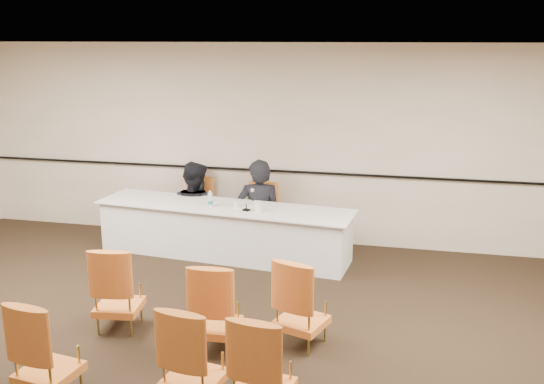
{
  "coord_description": "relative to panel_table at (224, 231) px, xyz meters",
  "views": [
    {
      "loc": [
        1.85,
        -4.82,
        3.08
      ],
      "look_at": [
        0.16,
        2.6,
        1.12
      ],
      "focal_mm": 40.0,
      "sensor_mm": 36.0,
      "label": 1
    }
  ],
  "objects": [
    {
      "name": "aud_chair_back_right",
      "position": [
        1.46,
        -3.61,
        0.1
      ],
      "size": [
        0.56,
        0.56,
        0.95
      ],
      "primitive_type": null,
      "rotation": [
        0.0,
        0.0,
        -0.13
      ],
      "color": "orange",
      "rests_on": "ground"
    },
    {
      "name": "microphone",
      "position": [
        0.38,
        -0.17,
        0.52
      ],
      "size": [
        0.17,
        0.23,
        0.29
      ],
      "primitive_type": null,
      "rotation": [
        0.0,
        0.0,
        -0.33
      ],
      "color": "black",
      "rests_on": "panel_table"
    },
    {
      "name": "aud_chair_front_mid",
      "position": [
        0.74,
        -2.62,
        0.1
      ],
      "size": [
        0.52,
        0.52,
        0.95
      ],
      "primitive_type": null,
      "rotation": [
        0.0,
        0.0,
        0.05
      ],
      "color": "orange",
      "rests_on": "ground"
    },
    {
      "name": "aud_chair_back_mid",
      "position": [
        0.85,
        -3.59,
        0.1
      ],
      "size": [
        0.58,
        0.58,
        0.95
      ],
      "primitive_type": null,
      "rotation": [
        0.0,
        0.0,
        -0.17
      ],
      "color": "orange",
      "rests_on": "ground"
    },
    {
      "name": "aud_chair_back_left",
      "position": [
        -0.42,
        -3.76,
        0.1
      ],
      "size": [
        0.57,
        0.57,
        0.95
      ],
      "primitive_type": null,
      "rotation": [
        0.0,
        0.0,
        -0.15
      ],
      "color": "orange",
      "rests_on": "ground"
    },
    {
      "name": "wall_rail",
      "position": [
        0.66,
        0.86,
        0.73
      ],
      "size": [
        9.8,
        0.04,
        0.03
      ],
      "primitive_type": "cube",
      "color": "black",
      "rests_on": "wall_back"
    },
    {
      "name": "panelist_main_chair",
      "position": [
        0.39,
        0.52,
        0.1
      ],
      "size": [
        0.55,
        0.55,
        0.95
      ],
      "primitive_type": null,
      "rotation": [
        0.0,
        0.0,
        -0.11
      ],
      "color": "orange",
      "rests_on": "ground"
    },
    {
      "name": "panelist_second_chair",
      "position": [
        -0.66,
        0.63,
        0.1
      ],
      "size": [
        0.55,
        0.55,
        0.95
      ],
      "primitive_type": null,
      "rotation": [
        0.0,
        0.0,
        -0.11
      ],
      "color": "orange",
      "rests_on": "ground"
    },
    {
      "name": "panel_table",
      "position": [
        0.0,
        0.0,
        0.0
      ],
      "size": [
        3.8,
        1.25,
        0.75
      ],
      "primitive_type": null,
      "rotation": [
        0.0,
        0.0,
        -0.11
      ],
      "color": "silver",
      "rests_on": "ground"
    },
    {
      "name": "coffee_cup",
      "position": [
        0.56,
        -0.19,
        0.44
      ],
      "size": [
        0.1,
        0.1,
        0.14
      ],
      "primitive_type": "cylinder",
      "rotation": [
        0.0,
        0.0,
        0.07
      ],
      "color": "white",
      "rests_on": "panel_table"
    },
    {
      "name": "water_bottle",
      "position": [
        -0.16,
        -0.09,
        0.49
      ],
      "size": [
        0.09,
        0.09,
        0.23
      ],
      "primitive_type": null,
      "rotation": [
        0.0,
        0.0,
        -0.35
      ],
      "color": "teal",
      "rests_on": "panel_table"
    },
    {
      "name": "panelist_second",
      "position": [
        -0.66,
        0.63,
        -0.01
      ],
      "size": [
        1.02,
        0.92,
        1.73
      ],
      "primitive_type": "imported",
      "rotation": [
        0.0,
        0.0,
        2.77
      ],
      "color": "black",
      "rests_on": "ground"
    },
    {
      "name": "floor",
      "position": [
        0.66,
        -3.1,
        -0.37
      ],
      "size": [
        10.0,
        10.0,
        0.0
      ],
      "primitive_type": "plane",
      "color": "black",
      "rests_on": "ground"
    },
    {
      "name": "wall_back",
      "position": [
        0.66,
        0.9,
        1.13
      ],
      "size": [
        10.0,
        0.04,
        3.0
      ],
      "primitive_type": "cube",
      "color": "beige",
      "rests_on": "ground"
    },
    {
      "name": "panelist_main",
      "position": [
        0.39,
        0.52,
        0.03
      ],
      "size": [
        0.76,
        0.58,
        1.88
      ],
      "primitive_type": "imported",
      "rotation": [
        0.0,
        0.0,
        3.34
      ],
      "color": "black",
      "rests_on": "ground"
    },
    {
      "name": "papers",
      "position": [
        0.31,
        -0.03,
        0.38
      ],
      "size": [
        0.36,
        0.31,
        0.0
      ],
      "primitive_type": "cube",
      "rotation": [
        0.0,
        0.0,
        0.38
      ],
      "color": "white",
      "rests_on": "panel_table"
    },
    {
      "name": "drinking_glass",
      "position": [
        0.21,
        -0.05,
        0.42
      ],
      "size": [
        0.09,
        0.09,
        0.1
      ],
      "primitive_type": "cylinder",
      "rotation": [
        0.0,
        0.0,
        -0.5
      ],
      "color": "white",
      "rests_on": "panel_table"
    },
    {
      "name": "aud_chair_front_left",
      "position": [
        -0.44,
        -2.41,
        0.1
      ],
      "size": [
        0.56,
        0.56,
        0.95
      ],
      "primitive_type": null,
      "rotation": [
        0.0,
        0.0,
        0.13
      ],
      "color": "orange",
      "rests_on": "ground"
    },
    {
      "name": "aud_chair_front_right",
      "position": [
        1.55,
        -2.33,
        0.1
      ],
      "size": [
        0.63,
        0.63,
        0.95
      ],
      "primitive_type": null,
      "rotation": [
        0.0,
        0.0,
        -0.33
      ],
      "color": "orange",
      "rests_on": "ground"
    },
    {
      "name": "ceiling",
      "position": [
        0.66,
        -3.1,
        2.63
      ],
      "size": [
        10.0,
        10.0,
        0.0
      ],
      "primitive_type": "plane",
      "rotation": [
        3.14,
        0.0,
        0.0
      ],
      "color": "white",
      "rests_on": "ground"
    }
  ]
}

